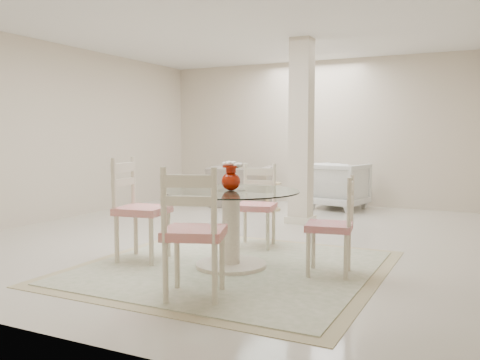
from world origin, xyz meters
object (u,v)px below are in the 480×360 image
at_px(dining_table, 231,229).
at_px(dining_chair_east, 337,218).
at_px(red_vase, 231,177).
at_px(armchair_white, 339,186).
at_px(column, 301,132).
at_px(recliner_taupe, 241,186).
at_px(dining_chair_south, 193,223).
at_px(dining_chair_north, 257,199).
at_px(side_table, 268,197).
at_px(dining_chair_west, 136,201).

relative_size(dining_table, dining_chair_east, 1.30).
bearing_deg(red_vase, armchair_white, 91.75).
height_order(column, dining_table, column).
xyz_separation_m(dining_chair_east, armchair_white, (-1.14, 4.28, -0.13)).
xyz_separation_m(recliner_taupe, armchair_white, (1.73, 0.42, 0.05)).
bearing_deg(dining_chair_south, red_vase, -99.63).
xyz_separation_m(column, dining_chair_east, (1.26, -2.61, -0.81)).
relative_size(column, dining_chair_east, 2.65).
xyz_separation_m(dining_chair_north, recliner_taupe, (-1.69, 3.02, -0.20)).
bearing_deg(dining_chair_north, side_table, 99.20).
bearing_deg(armchair_white, dining_chair_north, 100.15).
bearing_deg(dining_chair_south, dining_chair_west, -54.95).
bearing_deg(red_vase, dining_chair_west, -170.44).
bearing_deg(dining_chair_east, dining_chair_west, -90.59).
distance_m(dining_table, dining_chair_east, 1.03).
xyz_separation_m(red_vase, dining_chair_east, (1.00, 0.16, -0.36)).
xyz_separation_m(red_vase, dining_chair_south, (0.18, -1.01, -0.28)).
bearing_deg(dining_table, column, 95.30).
distance_m(dining_chair_east, side_table, 4.19).
relative_size(dining_chair_north, recliner_taupe, 0.95).
height_order(dining_table, dining_chair_north, dining_chair_north).
bearing_deg(dining_chair_south, dining_table, -99.58).
relative_size(dining_table, armchair_white, 1.46).
relative_size(dining_chair_north, side_table, 2.19).
height_order(red_vase, armchair_white, red_vase).
distance_m(column, side_table, 1.75).
bearing_deg(armchair_white, dining_chair_south, 104.04).
bearing_deg(dining_chair_north, dining_table, -91.85).
height_order(column, dining_chair_north, column).
distance_m(dining_table, recliner_taupe, 4.44).
xyz_separation_m(dining_chair_south, armchair_white, (-0.32, 5.46, -0.20)).
relative_size(armchair_white, side_table, 1.87).
bearing_deg(dining_chair_east, dining_table, -90.53).
distance_m(dining_chair_west, recliner_taupe, 4.29).
distance_m(column, dining_chair_east, 3.01).
xyz_separation_m(recliner_taupe, side_table, (0.67, -0.30, -0.14)).
bearing_deg(recliner_taupe, column, 127.88).
bearing_deg(recliner_taupe, dining_chair_west, 87.30).
bearing_deg(red_vase, dining_chair_east, 9.31).
relative_size(column, dining_chair_north, 2.54).
bearing_deg(dining_chair_north, armchair_white, 78.00).
xyz_separation_m(dining_chair_west, recliner_taupe, (-0.85, 4.20, -0.26)).
height_order(red_vase, side_table, red_vase).
xyz_separation_m(red_vase, dining_chair_north, (-0.17, 1.00, -0.34)).
height_order(dining_chair_west, recliner_taupe, dining_chair_west).
relative_size(column, red_vase, 9.51).
xyz_separation_m(dining_chair_north, dining_chair_west, (-0.84, -1.17, 0.06)).
height_order(dining_chair_south, side_table, dining_chair_south).
height_order(dining_chair_east, side_table, dining_chair_east).
relative_size(dining_chair_west, side_table, 2.43).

